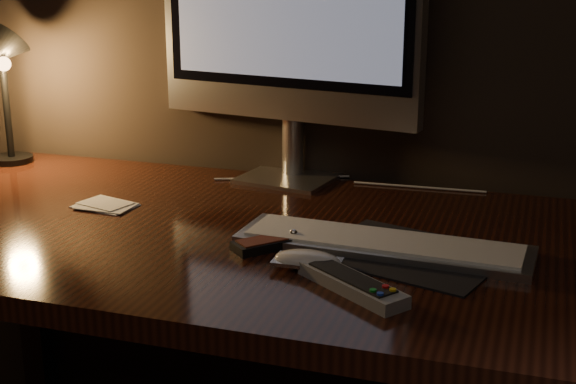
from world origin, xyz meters
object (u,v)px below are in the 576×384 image
(mouse, at_px, (307,263))
(desk_lamp, at_px, (3,70))
(monitor, at_px, (287,9))
(media_remote, at_px, (271,243))
(keyboard, at_px, (383,244))
(tv_remote, at_px, (352,283))
(desk, at_px, (284,285))

(mouse, bearing_deg, desk_lamp, 153.64)
(monitor, xyz_separation_m, media_remote, (0.10, -0.40, -0.35))
(keyboard, xyz_separation_m, mouse, (-0.09, -0.12, 0.00))
(tv_remote, relative_size, desk_lamp, 0.57)
(mouse, relative_size, desk_lamp, 0.32)
(media_remote, bearing_deg, tv_remote, -85.90)
(desk, height_order, keyboard, keyboard)
(media_remote, bearing_deg, desk_lamp, 108.27)
(media_remote, xyz_separation_m, desk_lamp, (-0.74, 0.32, 0.21))
(monitor, bearing_deg, desk_lamp, -163.87)
(keyboard, relative_size, media_remote, 3.82)
(desk, bearing_deg, tv_remote, -54.71)
(desk, xyz_separation_m, monitor, (-0.08, 0.26, 0.49))
(media_remote, relative_size, desk_lamp, 0.39)
(tv_remote, height_order, desk_lamp, desk_lamp)
(keyboard, distance_m, desk_lamp, 0.98)
(desk_lamp, bearing_deg, keyboard, -19.95)
(desk, height_order, media_remote, media_remote)
(tv_remote, bearing_deg, mouse, -179.96)
(monitor, bearing_deg, tv_remote, -53.67)
(desk, height_order, desk_lamp, desk_lamp)
(keyboard, xyz_separation_m, media_remote, (-0.18, -0.05, -0.00))
(tv_remote, bearing_deg, media_remote, 178.03)
(monitor, height_order, tv_remote, monitor)
(monitor, xyz_separation_m, keyboard, (0.28, -0.35, -0.35))
(keyboard, xyz_separation_m, tv_remote, (-0.01, -0.18, 0.00))
(keyboard, height_order, tv_remote, tv_remote)
(tv_remote, distance_m, desk_lamp, 1.04)
(mouse, xyz_separation_m, tv_remote, (0.09, -0.06, 0.00))
(mouse, distance_m, media_remote, 0.11)
(desk_lamp, bearing_deg, desk, -17.60)
(desk, xyz_separation_m, desk_lamp, (-0.72, 0.18, 0.35))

